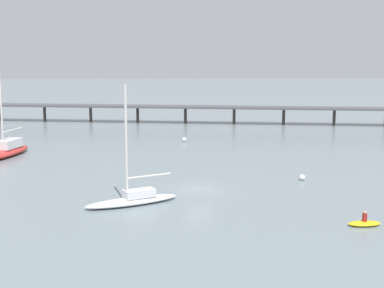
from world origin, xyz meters
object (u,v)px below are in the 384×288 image
sailboat_red (6,149)px  mooring_buoy_inner (302,177)px  mooring_buoy_near (184,140)px  pier (250,105)px  sailboat_white (133,197)px  dinghy_yellow (364,223)px

sailboat_red → mooring_buoy_inner: bearing=-23.1°
sailboat_red → mooring_buoy_near: size_ratio=19.17×
sailboat_red → mooring_buoy_near: 23.72m
pier → mooring_buoy_inner: (-0.67, -41.57, -3.02)m
mooring_buoy_inner → mooring_buoy_near: 26.13m
mooring_buoy_near → sailboat_white: bearing=-98.9°
sailboat_red → mooring_buoy_near: bearing=24.4°
mooring_buoy_inner → sailboat_red: bearing=156.9°
mooring_buoy_inner → sailboat_white: bearing=-153.3°
dinghy_yellow → mooring_buoy_inner: 14.48m
mooring_buoy_near → sailboat_red: bearing=-155.6°
dinghy_yellow → sailboat_red: bearing=140.0°
sailboat_white → mooring_buoy_near: (4.97, 31.75, -0.29)m
sailboat_white → mooring_buoy_inner: 17.88m
pier → mooring_buoy_inner: size_ratio=143.07×
sailboat_white → sailboat_red: size_ratio=0.80×
sailboat_red → mooring_buoy_inner: sailboat_red is taller
sailboat_white → dinghy_yellow: (17.18, -6.39, -0.39)m
sailboat_white → pier: bearing=71.5°
sailboat_white → mooring_buoy_near: 32.14m
sailboat_red → mooring_buoy_inner: 35.45m
pier → dinghy_yellow: 56.09m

